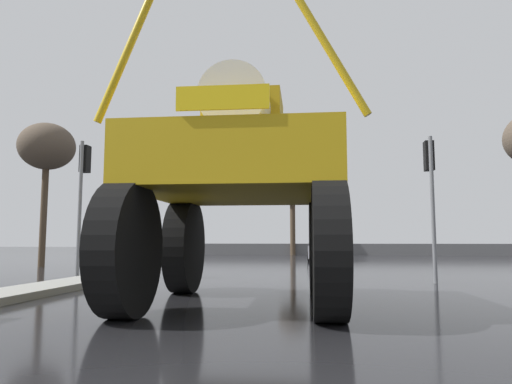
{
  "coord_description": "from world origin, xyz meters",
  "views": [
    {
      "loc": [
        1.0,
        -1.88,
        1.15
      ],
      "look_at": [
        -0.53,
        10.28,
        2.43
      ],
      "focal_mm": 32.61,
      "sensor_mm": 36.0,
      "label": 1
    }
  ],
  "objects_px": {
    "sedan_ahead": "(327,248)",
    "bare_tree_far_center": "(292,194)",
    "traffic_signal_near_left": "(83,178)",
    "oversize_sprayer": "(241,185)",
    "traffic_signal_near_right": "(430,176)",
    "bare_tree_left": "(47,148)"
  },
  "relations": [
    {
      "from": "sedan_ahead",
      "to": "bare_tree_far_center",
      "type": "distance_m",
      "value": 11.74
    },
    {
      "from": "sedan_ahead",
      "to": "traffic_signal_near_left",
      "type": "relative_size",
      "value": 1.02
    },
    {
      "from": "bare_tree_far_center",
      "to": "oversize_sprayer",
      "type": "bearing_deg",
      "value": -89.17
    },
    {
      "from": "traffic_signal_near_left",
      "to": "traffic_signal_near_right",
      "type": "distance_m",
      "value": 10.29
    },
    {
      "from": "bare_tree_far_center",
      "to": "bare_tree_left",
      "type": "bearing_deg",
      "value": -118.8
    },
    {
      "from": "oversize_sprayer",
      "to": "bare_tree_left",
      "type": "height_order",
      "value": "bare_tree_left"
    },
    {
      "from": "sedan_ahead",
      "to": "traffic_signal_near_right",
      "type": "relative_size",
      "value": 1.05
    },
    {
      "from": "bare_tree_left",
      "to": "oversize_sprayer",
      "type": "bearing_deg",
      "value": -45.37
    },
    {
      "from": "oversize_sprayer",
      "to": "traffic_signal_near_right",
      "type": "height_order",
      "value": "oversize_sprayer"
    },
    {
      "from": "oversize_sprayer",
      "to": "sedan_ahead",
      "type": "relative_size",
      "value": 1.31
    },
    {
      "from": "traffic_signal_near_left",
      "to": "bare_tree_far_center",
      "type": "height_order",
      "value": "bare_tree_far_center"
    },
    {
      "from": "traffic_signal_near_left",
      "to": "bare_tree_left",
      "type": "height_order",
      "value": "bare_tree_left"
    },
    {
      "from": "sedan_ahead",
      "to": "bare_tree_far_center",
      "type": "xyz_separation_m",
      "value": [
        -2.45,
        10.67,
        4.24
      ]
    },
    {
      "from": "traffic_signal_near_right",
      "to": "bare_tree_left",
      "type": "relative_size",
      "value": 0.63
    },
    {
      "from": "oversize_sprayer",
      "to": "sedan_ahead",
      "type": "height_order",
      "value": "oversize_sprayer"
    },
    {
      "from": "bare_tree_far_center",
      "to": "traffic_signal_near_right",
      "type": "bearing_deg",
      "value": -78.36
    },
    {
      "from": "traffic_signal_near_left",
      "to": "bare_tree_left",
      "type": "relative_size",
      "value": 0.65
    },
    {
      "from": "sedan_ahead",
      "to": "traffic_signal_near_right",
      "type": "bearing_deg",
      "value": -163.18
    },
    {
      "from": "bare_tree_left",
      "to": "traffic_signal_near_right",
      "type": "bearing_deg",
      "value": -21.01
    },
    {
      "from": "traffic_signal_near_left",
      "to": "bare_tree_left",
      "type": "xyz_separation_m",
      "value": [
        -4.87,
        5.82,
        2.23
      ]
    },
    {
      "from": "traffic_signal_near_left",
      "to": "traffic_signal_near_right",
      "type": "height_order",
      "value": "traffic_signal_near_left"
    },
    {
      "from": "sedan_ahead",
      "to": "traffic_signal_near_left",
      "type": "distance_m",
      "value": 15.84
    }
  ]
}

